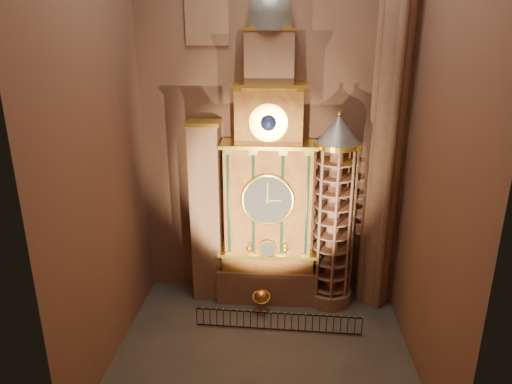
# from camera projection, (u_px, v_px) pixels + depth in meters

# --- Properties ---
(floor) EXTENTS (14.00, 14.00, 0.00)m
(floor) POSITION_uv_depth(u_px,v_px,m) (263.00, 351.00, 21.88)
(floor) COLOR #383330
(floor) RESTS_ON ground
(wall_back) EXTENTS (22.00, 0.00, 22.00)m
(wall_back) POSITION_uv_depth(u_px,v_px,m) (270.00, 103.00, 24.01)
(wall_back) COLOR brown
(wall_back) RESTS_ON floor
(wall_left) EXTENTS (0.00, 22.00, 22.00)m
(wall_left) POSITION_uv_depth(u_px,v_px,m) (95.00, 122.00, 18.77)
(wall_left) COLOR brown
(wall_left) RESTS_ON floor
(wall_right) EXTENTS (0.00, 22.00, 22.00)m
(wall_right) POSITION_uv_depth(u_px,v_px,m) (442.00, 126.00, 17.91)
(wall_right) COLOR brown
(wall_right) RESTS_ON floor
(astronomical_clock) EXTENTS (5.60, 2.41, 16.70)m
(astronomical_clock) POSITION_uv_depth(u_px,v_px,m) (268.00, 187.00, 24.42)
(astronomical_clock) COLOR #8C634C
(astronomical_clock) RESTS_ON floor
(portrait_tower) EXTENTS (1.80, 1.60, 10.20)m
(portrait_tower) POSITION_uv_depth(u_px,v_px,m) (207.00, 212.00, 25.14)
(portrait_tower) COLOR #8C634C
(portrait_tower) RESTS_ON floor
(stair_turret) EXTENTS (2.50, 2.50, 10.80)m
(stair_turret) POSITION_uv_depth(u_px,v_px,m) (333.00, 215.00, 24.41)
(stair_turret) COLOR #8C634C
(stair_turret) RESTS_ON floor
(gothic_pier) EXTENTS (2.04, 2.04, 22.00)m
(gothic_pier) POSITION_uv_depth(u_px,v_px,m) (392.00, 107.00, 22.69)
(gothic_pier) COLOR #8C634C
(gothic_pier) RESTS_ON floor
(celestial_globe) EXTENTS (1.07, 1.02, 1.40)m
(celestial_globe) POSITION_uv_depth(u_px,v_px,m) (261.00, 299.00, 24.68)
(celestial_globe) COLOR #8C634C
(celestial_globe) RESTS_ON floor
(iron_railing) EXTENTS (8.43, 0.38, 1.02)m
(iron_railing) POSITION_uv_depth(u_px,v_px,m) (278.00, 322.00, 23.23)
(iron_railing) COLOR black
(iron_railing) RESTS_ON floor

